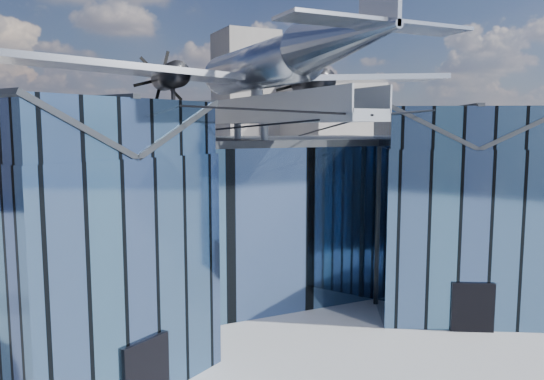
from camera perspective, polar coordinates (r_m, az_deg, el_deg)
name	(u,v)px	position (r m, az deg, el deg)	size (l,w,h in m)	color
ground_plane	(288,328)	(29.08, 1.76, -14.67)	(120.00, 120.00, 0.00)	gray
museum	(245,210)	(32.74, -2.89, -2.17)	(32.88, 24.50, 17.60)	#44648B
bg_towers	(129,131)	(75.80, -15.10, 6.10)	(77.00, 24.50, 26.00)	gray
tree_side_e	(494,197)	(56.45, 22.76, -0.68)	(4.05, 4.05, 5.61)	#341E15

